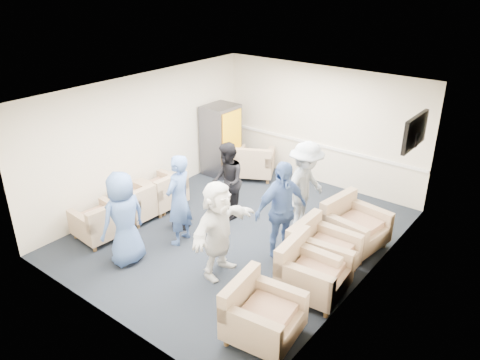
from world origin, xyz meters
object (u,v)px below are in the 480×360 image
Objects in this scene: armchair_left_near at (101,223)px; armchair_right_midfar at (320,253)px; person_back_right at (305,188)px; person_front_right at (218,229)px; armchair_right_far at (352,227)px; person_mid_right at (281,211)px; armchair_corner at (254,164)px; person_front_left at (124,219)px; armchair_left_far at (162,193)px; vending_machine at (221,140)px; armchair_right_near at (260,316)px; armchair_right_midnear at (310,272)px; person_mid_left at (179,200)px; person_back_left at (227,181)px; armchair_left_mid at (141,202)px.

armchair_left_near is 4.02m from armchair_right_midfar.
person_back_right is (-0.93, 1.03, 0.52)m from armchair_right_midfar.
person_back_right is 1.09× the size of person_front_right.
armchair_left_near is at bearing 133.26° from armchair_right_far.
armchair_corner is at bearing 64.01° from person_mid_right.
armchair_left_far is at bearing -146.30° from person_front_left.
armchair_right_far is 0.64× the size of vending_machine.
person_mid_right reaches higher than armchair_right_midfar.
person_front_right reaches higher than armchair_left_far.
armchair_right_near is 0.61× the size of person_front_left.
armchair_right_far is 0.61× the size of person_mid_right.
person_mid_left is at bearing 87.96° from armchair_right_midnear.
armchair_left_far is 0.55× the size of person_back_left.
person_front_left is at bearing 121.19° from armchair_right_midfar.
person_front_left is 1.01× the size of person_front_right.
person_back_left is at bearing 107.36° from person_back_right.
armchair_left_mid is 0.84× the size of armchair_right_near.
armchair_right_near is (3.79, -0.26, 0.04)m from armchair_left_near.
armchair_right_midfar is 0.58× the size of person_front_left.
person_mid_right is at bearing 136.48° from person_front_left.
armchair_left_mid is 1.79m from person_back_left.
armchair_corner reaches higher than armchair_left_mid.
person_front_left is at bearing 66.42° from armchair_corner.
armchair_right_midfar reaches higher than armchair_corner.
armchair_left_mid is 0.52× the size of person_front_right.
vending_machine reaches higher than armchair_right_midfar.
armchair_corner is 2.64m from person_back_right.
person_back_left is 1.55m from person_back_right.
vending_machine reaches higher than armchair_left_mid.
armchair_left_near is 0.53× the size of person_front_left.
armchair_right_far is at bearing -88.97° from person_back_right.
person_front_left reaches higher than armchair_right_far.
armchair_right_midnear is 0.62× the size of person_front_left.
armchair_left_far is 0.85× the size of armchair_right_midnear.
person_back_right is at bearing 119.02° from armchair_corner.
person_back_right is (2.79, 1.02, 0.55)m from armchair_left_far.
person_front_right is (1.09, -1.55, 0.04)m from person_back_left.
person_front_left reaches higher than armchair_corner.
armchair_left_mid reaches higher than armchair_left_near.
person_mid_right is 1.16m from person_front_right.
vending_machine is at bearing -11.68° from armchair_corner.
vending_machine is (-4.02, 3.99, 0.49)m from armchair_right_near.
armchair_right_midnear is 0.95× the size of armchair_right_far.
person_back_right is at bearing 120.64° from armchair_left_mid.
person_back_right is at bearing 28.58° from armchair_right_midnear.
armchair_left_near is 1.03× the size of armchair_left_mid.
person_mid_left is at bearing 105.10° from armchair_right_midfar.
person_mid_left is at bearing 72.83° from armchair_corner.
person_front_right is (-0.51, -1.04, -0.07)m from person_mid_right.
person_front_left is at bearing -53.92° from person_back_left.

